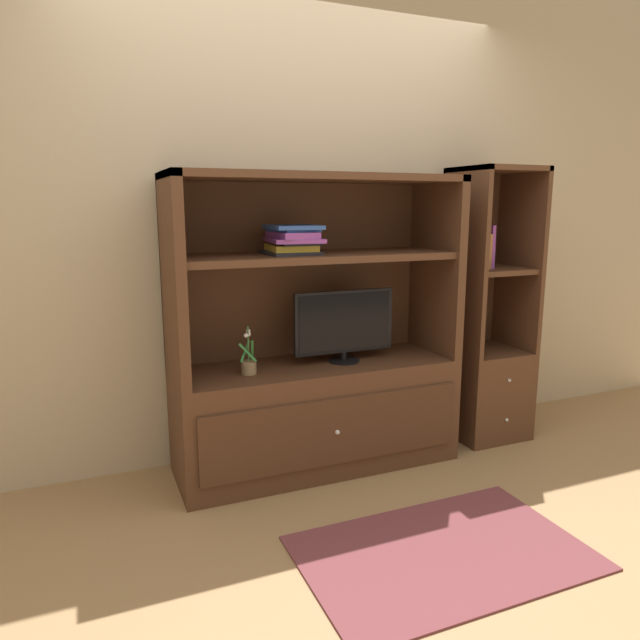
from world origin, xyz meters
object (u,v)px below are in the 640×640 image
(potted_plant, at_px, (249,364))
(magazine_stack, at_px, (292,240))
(tv_monitor, at_px, (344,324))
(bookshelf_tall, at_px, (485,350))
(upright_book_row, at_px, (479,249))
(media_console, at_px, (316,379))

(potted_plant, xyz_separation_m, magazine_stack, (0.26, 0.04, 0.62))
(potted_plant, bearing_deg, tv_monitor, 2.88)
(tv_monitor, height_order, bookshelf_tall, bookshelf_tall)
(tv_monitor, height_order, potted_plant, tv_monitor)
(tv_monitor, height_order, upright_book_row, upright_book_row)
(media_console, bearing_deg, potted_plant, -171.77)
(tv_monitor, relative_size, upright_book_row, 2.27)
(tv_monitor, height_order, magazine_stack, magazine_stack)
(tv_monitor, bearing_deg, magazine_stack, 176.67)
(media_console, bearing_deg, upright_book_row, -0.45)
(media_console, height_order, potted_plant, media_console)
(tv_monitor, xyz_separation_m, upright_book_row, (0.88, 0.02, 0.38))
(potted_plant, relative_size, upright_book_row, 0.98)
(magazine_stack, relative_size, bookshelf_tall, 0.21)
(potted_plant, bearing_deg, magazine_stack, 9.74)
(potted_plant, relative_size, magazine_stack, 0.73)
(magazine_stack, bearing_deg, media_console, 5.28)
(media_console, relative_size, potted_plant, 6.36)
(tv_monitor, relative_size, bookshelf_tall, 0.35)
(magazine_stack, xyz_separation_m, upright_book_row, (1.17, 0.00, -0.08))
(magazine_stack, height_order, upright_book_row, magazine_stack)
(media_console, relative_size, tv_monitor, 2.75)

